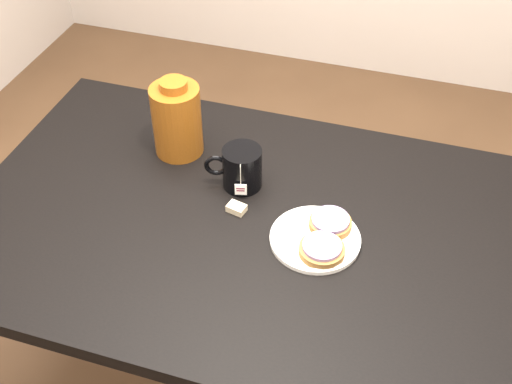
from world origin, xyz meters
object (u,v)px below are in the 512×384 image
Objects in this scene: mug at (241,168)px; bagel_package at (177,119)px; teabag_pouch at (237,208)px; table at (248,244)px; bagel_front at (322,249)px; bagel_back at (330,222)px; plate at (315,238)px.

bagel_package is (-0.21, 0.09, 0.05)m from mug.
mug is 3.48× the size of teabag_pouch.
table is 0.10m from teabag_pouch.
table is at bearing -32.68° from teabag_pouch.
bagel_front reaches higher than table.
bagel_back is at bearing 8.22° from table.
table is 6.33× the size of bagel_package.
bagel_front is (0.02, -0.04, 0.02)m from plate.
bagel_front is 0.62× the size of bagel_package.
table is at bearing 162.88° from bagel_front.
mug is at bearing 144.43° from bagel_front.
mug is (-0.06, 0.12, 0.14)m from table.
teabag_pouch is at bearing 147.32° from table.
mug is at bearing 148.93° from plate.
bagel_back is 0.63× the size of bagel_package.
bagel_package is at bearing 152.78° from plate.
bagel_package is at bearing 141.02° from teabag_pouch.
mug is 0.11m from teabag_pouch.
bagel_front is at bearing -89.98° from bagel_back.
teabag_pouch is 0.31m from bagel_package.
bagel_back is at bearing 61.51° from plate.
bagel_front is at bearing -17.12° from table.
plate is 0.27m from mug.
plate is 0.21m from teabag_pouch.
mug is 0.23m from bagel_package.
table is 8.95× the size of mug.
bagel_package reaches higher than mug.
plate reaches higher than table.
bagel_package is (-0.46, 0.27, 0.08)m from bagel_front.
teabag_pouch is (-0.21, 0.04, 0.00)m from plate.
bagel_front is 0.88× the size of mug.
bagel_back is at bearing 90.02° from bagel_front.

